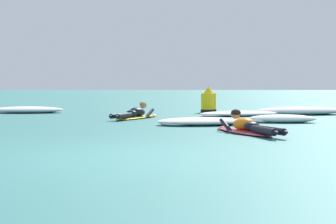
{
  "coord_description": "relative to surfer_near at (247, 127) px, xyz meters",
  "views": [
    {
      "loc": [
        1.22,
        -7.62,
        1.08
      ],
      "look_at": [
        0.42,
        6.04,
        0.32
      ],
      "focal_mm": 57.17,
      "sensor_mm": 36.0,
      "label": 1
    }
  ],
  "objects": [
    {
      "name": "channel_marker_buoy",
      "position": [
        -0.67,
        7.81,
        0.23
      ],
      "size": [
        0.57,
        0.57,
        0.93
      ],
      "color": "yellow",
      "rests_on": "ground"
    },
    {
      "name": "whitewater_front",
      "position": [
        0.28,
        5.96,
        -0.06
      ],
      "size": [
        2.77,
        1.68,
        0.17
      ],
      "color": "white",
      "rests_on": "ground"
    },
    {
      "name": "surfer_far",
      "position": [
        -2.91,
        4.5,
        0.0
      ],
      "size": [
        1.33,
        2.58,
        0.53
      ],
      "color": "yellow",
      "rests_on": "ground"
    },
    {
      "name": "whitewater_mid_left",
      "position": [
        1.23,
        3.19,
        -0.03
      ],
      "size": [
        1.81,
        0.81,
        0.22
      ],
      "color": "white",
      "rests_on": "ground"
    },
    {
      "name": "whitewater_mid_right",
      "position": [
        2.39,
        6.77,
        -0.01
      ],
      "size": [
        3.22,
        1.62,
        0.27
      ],
      "color": "white",
      "rests_on": "ground"
    },
    {
      "name": "surfer_near",
      "position": [
        0.0,
        0.0,
        0.0
      ],
      "size": [
        1.41,
        2.5,
        0.54
      ],
      "color": "#E54C66",
      "rests_on": "ground"
    },
    {
      "name": "whitewater_far_band",
      "position": [
        -7.07,
        7.25,
        -0.03
      ],
      "size": [
        2.66,
        1.45,
        0.23
      ],
      "color": "white",
      "rests_on": "ground"
    },
    {
      "name": "whitewater_back",
      "position": [
        -0.94,
        2.27,
        -0.04
      ],
      "size": [
        2.48,
        1.61,
        0.2
      ],
      "color": "white",
      "rests_on": "ground"
    },
    {
      "name": "ground_plane",
      "position": [
        -2.22,
        6.37,
        -0.14
      ],
      "size": [
        120.0,
        120.0,
        0.0
      ],
      "primitive_type": "plane",
      "color": "#387A75"
    }
  ]
}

